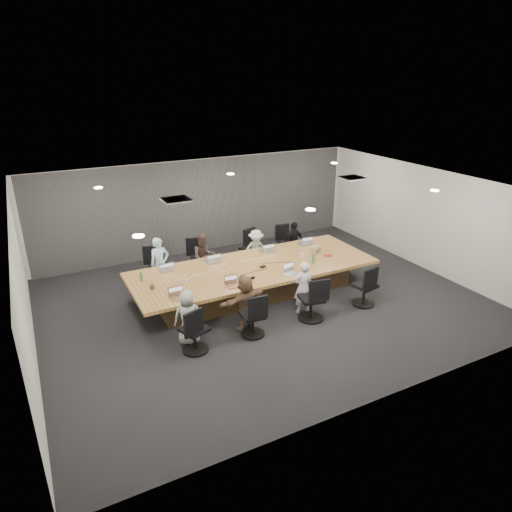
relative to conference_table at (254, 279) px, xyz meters
name	(u,v)px	position (x,y,z in m)	size (l,w,h in m)	color
floor	(264,302)	(0.00, -0.50, -0.40)	(10.00, 8.00, 0.00)	black
ceiling	(264,188)	(0.00, -0.50, 2.40)	(10.00, 8.00, 0.00)	white
wall_back	(201,206)	(0.00, 3.50, 1.00)	(10.00, 2.80, 0.00)	silver
wall_front	(384,328)	(0.00, -4.50, 1.00)	(10.00, 2.80, 0.00)	silver
wall_left	(23,293)	(-5.00, -0.50, 1.00)	(8.00, 2.80, 0.00)	silver
wall_right	(423,218)	(5.00, -0.50, 1.00)	(8.00, 2.80, 0.00)	silver
curtain	(202,206)	(0.00, 3.42, 1.00)	(9.80, 0.04, 2.80)	#555556
conference_table	(254,279)	(0.00, 0.00, 0.00)	(6.00, 2.20, 0.74)	#4D3720
chair_0	(157,270)	(-1.96, 1.70, -0.02)	(0.52, 0.52, 0.77)	black
chair_1	(200,261)	(-0.79, 1.70, 0.01)	(0.55, 0.55, 0.82)	black
chair_2	(250,251)	(0.75, 1.70, 0.02)	(0.56, 0.56, 0.83)	black
chair_3	(287,245)	(1.96, 1.70, -0.02)	(0.52, 0.52, 0.77)	black
chair_4	(194,333)	(-2.18, -1.70, 0.00)	(0.55, 0.55, 0.81)	black
chair_5	(253,318)	(-0.91, -1.70, -0.01)	(0.53, 0.53, 0.79)	black
chair_6	(311,302)	(0.55, -1.70, 0.03)	(0.58, 0.58, 0.87)	black
chair_7	(364,289)	(2.04, -1.70, 0.02)	(0.57, 0.57, 0.84)	black
person_0	(160,264)	(-1.96, 1.35, 0.28)	(0.50, 0.33, 1.36)	silver
laptop_0	(166,269)	(-1.96, 0.80, 0.35)	(0.35, 0.24, 0.02)	#B2B2B7
person_1	(204,257)	(-0.79, 1.35, 0.25)	(0.63, 0.49, 1.30)	#453631
laptop_1	(212,261)	(-0.79, 0.80, 0.35)	(0.36, 0.25, 0.02)	#B2B2B7
person_2	(256,250)	(0.75, 1.35, 0.17)	(0.74, 0.43, 1.15)	silver
laptop_2	(265,250)	(0.75, 0.80, 0.35)	(0.33, 0.23, 0.02)	#B2B2B7
person_3	(293,242)	(1.96, 1.35, 0.20)	(0.70, 0.29, 1.20)	black
laptop_3	(304,243)	(1.96, 0.80, 0.35)	(0.34, 0.23, 0.02)	#B2B2B7
person_4	(188,317)	(-2.18, -1.35, 0.18)	(0.57, 0.37, 1.17)	#A0A49F
laptop_4	(179,298)	(-2.18, -0.80, 0.35)	(0.33, 0.23, 0.02)	#8C6647
person_5	(245,302)	(-0.91, -1.35, 0.21)	(1.14, 0.36, 1.23)	brown
laptop_5	(234,286)	(-0.91, -0.80, 0.35)	(0.31, 0.21, 0.02)	#8C6647
person_6	(303,288)	(0.55, -1.35, 0.23)	(0.46, 0.30, 1.25)	silver
laptop_6	(290,274)	(0.55, -0.80, 0.35)	(0.32, 0.22, 0.02)	#B2B2B7
bottle_green_left	(141,277)	(-2.65, 0.42, 0.45)	(0.06, 0.06, 0.23)	#417B45
bottle_green_right	(313,259)	(1.39, -0.49, 0.46)	(0.07, 0.07, 0.24)	#417B45
bottle_clear	(185,278)	(-1.79, -0.12, 0.45)	(0.06, 0.06, 0.21)	silver
cup_white_far	(224,266)	(-0.68, 0.29, 0.39)	(0.07, 0.07, 0.09)	white
cup_white_near	(302,254)	(1.40, 0.03, 0.39)	(0.07, 0.07, 0.09)	white
mug_brown	(152,287)	(-2.55, -0.10, 0.39)	(0.09, 0.09, 0.11)	brown
mic_left	(231,277)	(-0.78, -0.34, 0.35)	(0.14, 0.10, 0.03)	black
mic_right	(263,267)	(0.17, -0.13, 0.35)	(0.14, 0.09, 0.03)	black
stapler	(251,278)	(-0.40, -0.64, 0.37)	(0.15, 0.04, 0.06)	black
canvas_bag	(315,250)	(1.86, 0.10, 0.42)	(0.29, 0.18, 0.16)	gray
snack_packet	(328,255)	(2.02, -0.26, 0.36)	(0.19, 0.12, 0.04)	red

